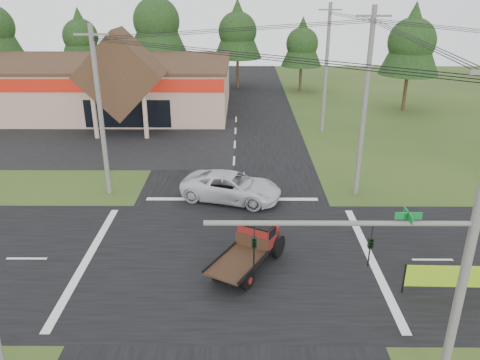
{
  "coord_description": "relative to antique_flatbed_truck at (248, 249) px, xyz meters",
  "views": [
    {
      "loc": [
        0.64,
        -19.72,
        12.47
      ],
      "look_at": [
        0.51,
        4.92,
        2.2
      ],
      "focal_mm": 35.0,
      "sensor_mm": 36.0,
      "label": 1
    }
  ],
  "objects": [
    {
      "name": "tree_row_c",
      "position": [
        -10.89,
        41.74,
        7.7
      ],
      "size": [
        7.28,
        7.28,
        13.13
      ],
      "color": "#332316",
      "rests_on": "ground"
    },
    {
      "name": "traffic_signal_mast",
      "position": [
        4.92,
        -6.76,
        3.4
      ],
      "size": [
        8.12,
        0.24,
        7.0
      ],
      "color": "#595651",
      "rests_on": "ground"
    },
    {
      "name": "utility_pole_nr",
      "position": [
        6.61,
        -6.76,
        4.61
      ],
      "size": [
        2.0,
        0.3,
        11.0
      ],
      "color": "#595651",
      "rests_on": "ground"
    },
    {
      "name": "road_ew",
      "position": [
        -0.89,
        0.74,
        -1.01
      ],
      "size": [
        120.0,
        12.0,
        0.02
      ],
      "primitive_type": "cube",
      "color": "black",
      "rests_on": "ground"
    },
    {
      "name": "tree_row_d",
      "position": [
        -0.89,
        42.74,
        6.35
      ],
      "size": [
        6.16,
        6.16,
        11.11
      ],
      "color": "#332316",
      "rests_on": "ground"
    },
    {
      "name": "tree_row_b",
      "position": [
        -20.89,
        42.74,
        5.68
      ],
      "size": [
        5.6,
        5.6,
        10.1
      ],
      "color": "#332316",
      "rests_on": "ground"
    },
    {
      "name": "antique_flatbed_truck",
      "position": [
        0.0,
        0.0,
        0.0
      ],
      "size": [
        4.02,
        5.19,
        2.05
      ],
      "primitive_type": null,
      "rotation": [
        0.0,
        0.0,
        -0.51
      ],
      "color": "#57180C",
      "rests_on": "ground"
    },
    {
      "name": "white_pickup",
      "position": [
        -0.93,
        7.78,
        -0.16
      ],
      "size": [
        6.76,
        4.51,
        1.72
      ],
      "primitive_type": "imported",
      "rotation": [
        0.0,
        0.0,
        1.28
      ],
      "color": "silver",
      "rests_on": "ground"
    },
    {
      "name": "utility_pole_nw",
      "position": [
        -8.89,
        8.74,
        4.36
      ],
      "size": [
        2.0,
        0.3,
        10.5
      ],
      "color": "#595651",
      "rests_on": "ground"
    },
    {
      "name": "tree_row_e",
      "position": [
        7.11,
        40.74,
        5.01
      ],
      "size": [
        5.04,
        5.04,
        9.09
      ],
      "color": "#332316",
      "rests_on": "ground"
    },
    {
      "name": "parking_apron",
      "position": [
        -14.89,
        19.74,
        -1.01
      ],
      "size": [
        28.0,
        14.0,
        0.02
      ],
      "primitive_type": "cube",
      "color": "black",
      "rests_on": "ground"
    },
    {
      "name": "cvs_building",
      "position": [
        -16.6,
        30.31,
        1.75
      ],
      "size": [
        30.4,
        18.2,
        9.19
      ],
      "color": "tan",
      "rests_on": "ground"
    },
    {
      "name": "road_ns",
      "position": [
        -0.89,
        0.74,
        -1.01
      ],
      "size": [
        12.0,
        120.0,
        0.02
      ],
      "primitive_type": "cube",
      "color": "black",
      "rests_on": "ground"
    },
    {
      "name": "utility_pole_n",
      "position": [
        7.11,
        22.74,
        4.71
      ],
      "size": [
        2.0,
        0.3,
        11.2
      ],
      "color": "#595651",
      "rests_on": "ground"
    },
    {
      "name": "utility_pole_ne",
      "position": [
        7.11,
        8.74,
        4.86
      ],
      "size": [
        2.0,
        0.3,
        11.5
      ],
      "color": "#595651",
      "rests_on": "ground"
    },
    {
      "name": "roadside_banner",
      "position": [
        8.87,
        -1.97,
        -0.29
      ],
      "size": [
        4.32,
        0.23,
        1.48
      ],
      "primitive_type": null,
      "rotation": [
        0.0,
        0.0,
        -0.03
      ],
      "color": "#83AF17",
      "rests_on": "ground"
    },
    {
      "name": "tree_side_ne",
      "position": [
        17.11,
        30.74,
        6.35
      ],
      "size": [
        6.16,
        6.16,
        11.11
      ],
      "color": "#332316",
      "rests_on": "ground"
    },
    {
      "name": "ground",
      "position": [
        -0.89,
        0.74,
        -1.02
      ],
      "size": [
        120.0,
        120.0,
        0.0
      ],
      "primitive_type": "plane",
      "color": "#2C4217",
      "rests_on": "ground"
    }
  ]
}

